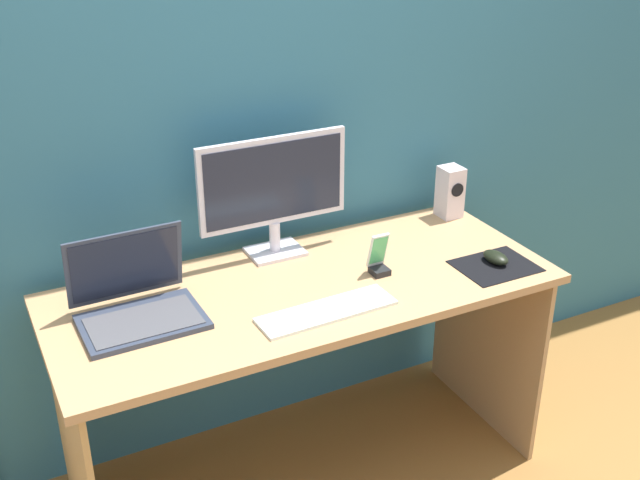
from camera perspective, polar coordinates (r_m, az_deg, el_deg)
The scene contains 10 objects.
ground_plane at distance 2.87m, azimuth -1.02°, elevation -16.53°, with size 8.00×8.00×0.00m, color olive.
wall_back at distance 2.57m, azimuth -5.12°, elevation 10.35°, with size 6.00×0.04×2.50m, color #306880.
desk at distance 2.50m, azimuth -1.13°, elevation -6.26°, with size 1.57×0.65×0.75m.
monitor at distance 2.53m, azimuth -3.39°, elevation 3.71°, with size 0.51×0.14×0.41m.
speaker_right at distance 2.90m, azimuth 9.44°, elevation 3.47°, with size 0.08×0.09×0.19m.
laptop at distance 2.30m, azimuth -13.19°, elevation -4.44°, with size 0.35×0.28×0.24m.
keyboard_external at distance 2.28m, azimuth 0.50°, elevation -5.19°, with size 0.42×0.12×0.01m, color white.
mousepad at distance 2.60m, azimuth 12.64°, elevation -1.85°, with size 0.25×0.20×0.00m, color black.
mouse at distance 2.61m, azimuth 12.65°, elevation -1.24°, with size 0.06×0.10×0.04m, color black.
phone_in_dock at distance 2.48m, azimuth 4.29°, elevation -1.42°, with size 0.06×0.06×0.14m.
Camera 1 is at (-0.91, -1.91, 1.93)m, focal length 44.00 mm.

